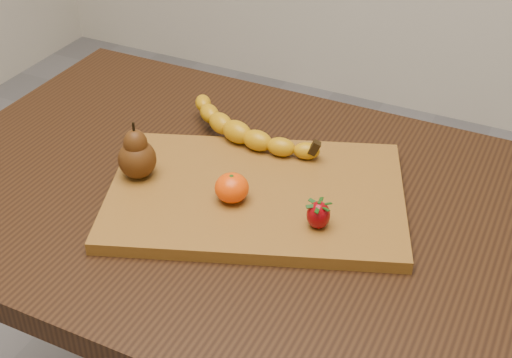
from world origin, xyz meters
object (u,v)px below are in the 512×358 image
at_px(cutting_board, 256,195).
at_px(mandarin, 232,188).
at_px(pear, 136,150).
at_px(table, 228,238).

relative_size(cutting_board, mandarin, 8.74).
distance_m(cutting_board, pear, 0.20).
relative_size(cutting_board, pear, 4.80).
bearing_deg(table, pear, -159.29).
height_order(table, cutting_board, cutting_board).
xyz_separation_m(table, pear, (-0.13, -0.05, 0.16)).
xyz_separation_m(cutting_board, mandarin, (-0.02, -0.04, 0.03)).
xyz_separation_m(table, mandarin, (0.03, -0.04, 0.14)).
bearing_deg(pear, mandarin, 2.20).
distance_m(table, mandarin, 0.15).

